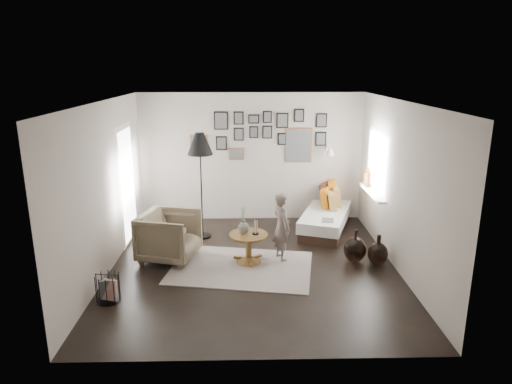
{
  "coord_description": "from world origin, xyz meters",
  "views": [
    {
      "loc": [
        -0.12,
        -6.71,
        3.1
      ],
      "look_at": [
        0.05,
        0.5,
        1.1
      ],
      "focal_mm": 32.0,
      "sensor_mm": 36.0,
      "label": 1
    }
  ],
  "objects_px": {
    "demijohn_small": "(378,253)",
    "child": "(282,227)",
    "armchair": "(169,236)",
    "daybed": "(325,216)",
    "demijohn_large": "(355,249)",
    "vase": "(244,226)",
    "floor_lamp": "(200,148)",
    "magazine_basket": "(108,288)",
    "pedestal_table": "(249,249)"
  },
  "relations": [
    {
      "from": "magazine_basket",
      "to": "armchair",
      "type": "bearing_deg",
      "value": 65.93
    },
    {
      "from": "demijohn_large",
      "to": "child",
      "type": "relative_size",
      "value": 0.49
    },
    {
      "from": "child",
      "to": "pedestal_table",
      "type": "bearing_deg",
      "value": 80.63
    },
    {
      "from": "pedestal_table",
      "to": "child",
      "type": "relative_size",
      "value": 0.55
    },
    {
      "from": "pedestal_table",
      "to": "armchair",
      "type": "relative_size",
      "value": 0.71
    },
    {
      "from": "armchair",
      "to": "floor_lamp",
      "type": "distance_m",
      "value": 1.7
    },
    {
      "from": "demijohn_large",
      "to": "demijohn_small",
      "type": "height_order",
      "value": "demijohn_large"
    },
    {
      "from": "vase",
      "to": "child",
      "type": "distance_m",
      "value": 0.63
    },
    {
      "from": "daybed",
      "to": "magazine_basket",
      "type": "bearing_deg",
      "value": -121.47
    },
    {
      "from": "floor_lamp",
      "to": "demijohn_large",
      "type": "height_order",
      "value": "floor_lamp"
    },
    {
      "from": "vase",
      "to": "magazine_basket",
      "type": "distance_m",
      "value": 2.26
    },
    {
      "from": "floor_lamp",
      "to": "child",
      "type": "height_order",
      "value": "floor_lamp"
    },
    {
      "from": "pedestal_table",
      "to": "magazine_basket",
      "type": "xyz_separation_m",
      "value": [
        -1.92,
        -1.22,
        -0.04
      ]
    },
    {
      "from": "pedestal_table",
      "to": "child",
      "type": "xyz_separation_m",
      "value": [
        0.54,
        0.13,
        0.34
      ]
    },
    {
      "from": "armchair",
      "to": "demijohn_small",
      "type": "relative_size",
      "value": 1.76
    },
    {
      "from": "floor_lamp",
      "to": "child",
      "type": "relative_size",
      "value": 1.72
    },
    {
      "from": "demijohn_large",
      "to": "pedestal_table",
      "type": "bearing_deg",
      "value": 179.75
    },
    {
      "from": "demijohn_small",
      "to": "child",
      "type": "relative_size",
      "value": 0.44
    },
    {
      "from": "armchair",
      "to": "demijohn_large",
      "type": "height_order",
      "value": "armchair"
    },
    {
      "from": "vase",
      "to": "daybed",
      "type": "xyz_separation_m",
      "value": [
        1.58,
        1.52,
        -0.36
      ]
    },
    {
      "from": "child",
      "to": "floor_lamp",
      "type": "bearing_deg",
      "value": 30.29
    },
    {
      "from": "armchair",
      "to": "demijohn_small",
      "type": "xyz_separation_m",
      "value": [
        3.38,
        -0.3,
        -0.21
      ]
    },
    {
      "from": "floor_lamp",
      "to": "armchair",
      "type": "bearing_deg",
      "value": -113.98
    },
    {
      "from": "magazine_basket",
      "to": "demijohn_small",
      "type": "height_order",
      "value": "demijohn_small"
    },
    {
      "from": "floor_lamp",
      "to": "demijohn_small",
      "type": "distance_m",
      "value": 3.54
    },
    {
      "from": "vase",
      "to": "child",
      "type": "bearing_deg",
      "value": 9.77
    },
    {
      "from": "magazine_basket",
      "to": "child",
      "type": "xyz_separation_m",
      "value": [
        2.46,
        1.34,
        0.38
      ]
    },
    {
      "from": "pedestal_table",
      "to": "daybed",
      "type": "distance_m",
      "value": 2.15
    },
    {
      "from": "vase",
      "to": "daybed",
      "type": "height_order",
      "value": "vase"
    },
    {
      "from": "child",
      "to": "vase",
      "type": "bearing_deg",
      "value": 77.19
    },
    {
      "from": "daybed",
      "to": "vase",
      "type": "bearing_deg",
      "value": -116.45
    },
    {
      "from": "daybed",
      "to": "magazine_basket",
      "type": "xyz_separation_m",
      "value": [
        -3.42,
        -2.76,
        -0.08
      ]
    },
    {
      "from": "floor_lamp",
      "to": "magazine_basket",
      "type": "bearing_deg",
      "value": -114.03
    },
    {
      "from": "pedestal_table",
      "to": "demijohn_large",
      "type": "relative_size",
      "value": 1.13
    },
    {
      "from": "armchair",
      "to": "vase",
      "type": "bearing_deg",
      "value": -82.79
    },
    {
      "from": "pedestal_table",
      "to": "daybed",
      "type": "height_order",
      "value": "daybed"
    },
    {
      "from": "vase",
      "to": "child",
      "type": "xyz_separation_m",
      "value": [
        0.62,
        0.11,
        -0.06
      ]
    },
    {
      "from": "demijohn_large",
      "to": "demijohn_small",
      "type": "relative_size",
      "value": 1.1
    },
    {
      "from": "pedestal_table",
      "to": "daybed",
      "type": "relative_size",
      "value": 0.33
    },
    {
      "from": "daybed",
      "to": "demijohn_large",
      "type": "height_order",
      "value": "daybed"
    },
    {
      "from": "daybed",
      "to": "child",
      "type": "xyz_separation_m",
      "value": [
        -0.96,
        -1.41,
        0.3
      ]
    },
    {
      "from": "pedestal_table",
      "to": "armchair",
      "type": "bearing_deg",
      "value": 172.53
    },
    {
      "from": "vase",
      "to": "daybed",
      "type": "bearing_deg",
      "value": 43.91
    },
    {
      "from": "armchair",
      "to": "child",
      "type": "height_order",
      "value": "child"
    },
    {
      "from": "floor_lamp",
      "to": "daybed",
      "type": "bearing_deg",
      "value": 8.73
    },
    {
      "from": "magazine_basket",
      "to": "demijohn_small",
      "type": "distance_m",
      "value": 4.14
    },
    {
      "from": "daybed",
      "to": "demijohn_small",
      "type": "bearing_deg",
      "value": -51.3
    },
    {
      "from": "armchair",
      "to": "magazine_basket",
      "type": "xyz_separation_m",
      "value": [
        -0.62,
        -1.39,
        -0.21
      ]
    },
    {
      "from": "pedestal_table",
      "to": "magazine_basket",
      "type": "relative_size",
      "value": 1.61
    },
    {
      "from": "floor_lamp",
      "to": "demijohn_large",
      "type": "relative_size",
      "value": 3.54
    }
  ]
}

